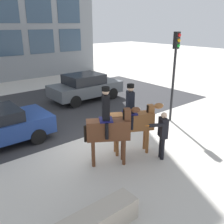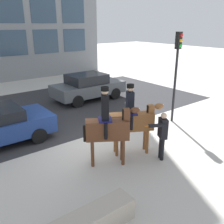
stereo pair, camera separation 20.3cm
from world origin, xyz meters
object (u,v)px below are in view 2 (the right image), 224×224
(traffic_light, at_px, (177,64))
(planter_ledge, at_px, (93,221))
(mounted_horse_companion, at_px, (133,120))
(mounted_horse_lead, at_px, (108,127))
(pedestrian_bystander, at_px, (162,133))
(street_car_far_lane, at_px, (88,86))

(traffic_light, xyz_separation_m, planter_ledge, (-6.70, -3.26, -2.45))
(mounted_horse_companion, relative_size, traffic_light, 0.62)
(mounted_horse_lead, relative_size, pedestrian_bystander, 1.55)
(mounted_horse_lead, bearing_deg, street_car_far_lane, 94.79)
(traffic_light, bearing_deg, planter_ledge, -154.08)
(street_car_far_lane, height_order, planter_ledge, street_car_far_lane)
(street_car_far_lane, bearing_deg, traffic_light, -77.49)
(pedestrian_bystander, height_order, planter_ledge, pedestrian_bystander)
(planter_ledge, bearing_deg, traffic_light, 25.92)
(mounted_horse_companion, xyz_separation_m, pedestrian_bystander, (0.47, -0.95, -0.29))
(mounted_horse_lead, xyz_separation_m, pedestrian_bystander, (1.57, -0.89, -0.32))
(traffic_light, height_order, planter_ledge, traffic_light)
(pedestrian_bystander, xyz_separation_m, traffic_light, (3.10, 2.04, 1.74))
(pedestrian_bystander, bearing_deg, street_car_far_lane, -74.79)
(mounted_horse_companion, xyz_separation_m, street_car_far_lane, (2.36, 6.55, -0.45))
(mounted_horse_companion, height_order, pedestrian_bystander, mounted_horse_companion)
(mounted_horse_lead, xyz_separation_m, mounted_horse_companion, (1.10, 0.06, -0.04))
(mounted_horse_companion, distance_m, street_car_far_lane, 6.97)
(traffic_light, bearing_deg, mounted_horse_lead, -166.16)
(mounted_horse_companion, xyz_separation_m, traffic_light, (3.57, 1.09, 1.45))
(pedestrian_bystander, bearing_deg, mounted_horse_lead, -0.22)
(mounted_horse_lead, distance_m, street_car_far_lane, 7.48)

